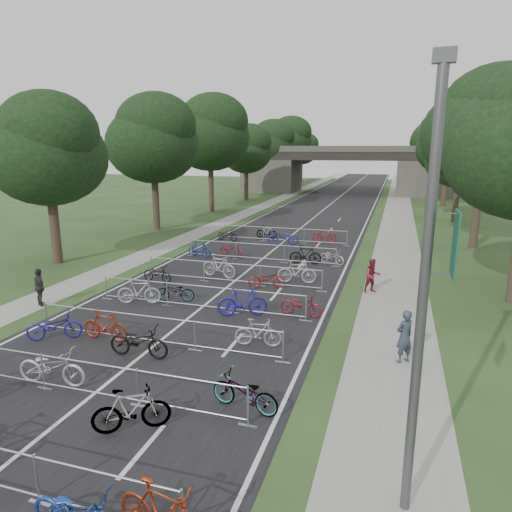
# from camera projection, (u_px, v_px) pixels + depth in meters

# --- Properties ---
(road) EXTENTS (11.00, 140.00, 0.01)m
(road) POSITION_uv_depth(u_px,v_px,m) (330.00, 204.00, 55.77)
(road) COLOR black
(road) RESTS_ON ground
(sidewalk_right) EXTENTS (3.00, 140.00, 0.01)m
(sidewalk_right) POSITION_uv_depth(u_px,v_px,m) (398.00, 207.00, 53.48)
(sidewalk_right) COLOR gray
(sidewalk_right) RESTS_ON ground
(sidewalk_left) EXTENTS (2.00, 140.00, 0.01)m
(sidewalk_left) POSITION_uv_depth(u_px,v_px,m) (271.00, 202.00, 57.93)
(sidewalk_left) COLOR gray
(sidewalk_left) RESTS_ON ground
(lane_markings) EXTENTS (0.12, 140.00, 0.00)m
(lane_markings) POSITION_uv_depth(u_px,v_px,m) (330.00, 205.00, 55.78)
(lane_markings) COLOR silver
(lane_markings) RESTS_ON ground
(overpass_bridge) EXTENTS (31.00, 8.00, 7.05)m
(overpass_bridge) POSITION_uv_depth(u_px,v_px,m) (345.00, 170.00, 68.91)
(overpass_bridge) COLOR #46443F
(overpass_bridge) RESTS_ON ground
(lamppost) EXTENTS (0.61, 0.65, 8.21)m
(lamppost) POSITION_uv_depth(u_px,v_px,m) (425.00, 296.00, 7.77)
(lamppost) COLOR #4C4C51
(lamppost) RESTS_ON ground
(tree_left_0) EXTENTS (6.72, 6.72, 10.25)m
(tree_left_0) POSITION_uv_depth(u_px,v_px,m) (48.00, 152.00, 25.87)
(tree_left_0) COLOR #33261C
(tree_left_0) RESTS_ON ground
(tree_left_1) EXTENTS (7.56, 7.56, 11.53)m
(tree_left_1) POSITION_uv_depth(u_px,v_px,m) (153.00, 141.00, 36.84)
(tree_left_1) COLOR #33261C
(tree_left_1) RESTS_ON ground
(tree_right_1) EXTENTS (8.18, 8.18, 12.47)m
(tree_right_1) POSITION_uv_depth(u_px,v_px,m) (488.00, 130.00, 29.67)
(tree_right_1) COLOR #33261C
(tree_right_1) RESTS_ON ground
(tree_left_2) EXTENTS (8.40, 8.40, 12.81)m
(tree_left_2) POSITION_uv_depth(u_px,v_px,m) (211.00, 135.00, 47.81)
(tree_left_2) COLOR #33261C
(tree_left_2) RESTS_ON ground
(tree_right_2) EXTENTS (6.16, 6.16, 9.39)m
(tree_right_2) POSITION_uv_depth(u_px,v_px,m) (462.00, 157.00, 41.27)
(tree_right_2) COLOR #33261C
(tree_right_2) RESTS_ON ground
(tree_left_3) EXTENTS (6.72, 6.72, 10.25)m
(tree_left_3) POSITION_uv_depth(u_px,v_px,m) (247.00, 150.00, 59.34)
(tree_left_3) COLOR #33261C
(tree_left_3) RESTS_ON ground
(tree_right_3) EXTENTS (7.17, 7.17, 10.93)m
(tree_right_3) POSITION_uv_depth(u_px,v_px,m) (449.00, 146.00, 52.20)
(tree_right_3) COLOR #33261C
(tree_right_3) RESTS_ON ground
(tree_left_4) EXTENTS (7.56, 7.56, 11.53)m
(tree_left_4) POSITION_uv_depth(u_px,v_px,m) (271.00, 144.00, 70.31)
(tree_left_4) COLOR #33261C
(tree_left_4) RESTS_ON ground
(tree_right_4) EXTENTS (8.18, 8.18, 12.47)m
(tree_right_4) POSITION_uv_depth(u_px,v_px,m) (441.00, 139.00, 63.14)
(tree_right_4) COLOR #33261C
(tree_right_4) RESTS_ON ground
(tree_left_5) EXTENTS (8.40, 8.40, 12.81)m
(tree_left_5) POSITION_uv_depth(u_px,v_px,m) (289.00, 140.00, 81.28)
(tree_left_5) COLOR #33261C
(tree_left_5) RESTS_ON ground
(tree_right_5) EXTENTS (6.16, 6.16, 9.39)m
(tree_right_5) POSITION_uv_depth(u_px,v_px,m) (434.00, 153.00, 74.74)
(tree_right_5) COLOR #33261C
(tree_right_5) RESTS_ON ground
(tree_left_6) EXTENTS (6.72, 6.72, 10.25)m
(tree_left_6) POSITION_uv_depth(u_px,v_px,m) (302.00, 149.00, 92.81)
(tree_left_6) COLOR #33261C
(tree_left_6) RESTS_ON ground
(tree_right_6) EXTENTS (7.17, 7.17, 10.93)m
(tree_right_6) POSITION_uv_depth(u_px,v_px,m) (430.00, 147.00, 85.67)
(tree_right_6) COLOR #33261C
(tree_right_6) RESTS_ON ground
(barrier_row_1) EXTENTS (9.70, 0.08, 1.10)m
(barrier_row_1) POSITION_uv_depth(u_px,v_px,m) (89.00, 379.00, 12.51)
(barrier_row_1) COLOR #ADB0B5
(barrier_row_1) RESTS_ON ground
(barrier_row_2) EXTENTS (9.70, 0.08, 1.10)m
(barrier_row_2) POSITION_uv_depth(u_px,v_px,m) (154.00, 331.00, 15.86)
(barrier_row_2) COLOR #ADB0B5
(barrier_row_2) RESTS_ON ground
(barrier_row_3) EXTENTS (9.70, 0.08, 1.10)m
(barrier_row_3) POSITION_uv_depth(u_px,v_px,m) (199.00, 297.00, 19.39)
(barrier_row_3) COLOR #ADB0B5
(barrier_row_3) RESTS_ON ground
(barrier_row_4) EXTENTS (9.70, 0.08, 1.10)m
(barrier_row_4) POSITION_uv_depth(u_px,v_px,m) (232.00, 273.00, 23.11)
(barrier_row_4) COLOR #ADB0B5
(barrier_row_4) RESTS_ON ground
(barrier_row_5) EXTENTS (9.70, 0.08, 1.10)m
(barrier_row_5) POSITION_uv_depth(u_px,v_px,m) (260.00, 252.00, 27.76)
(barrier_row_5) COLOR #ADB0B5
(barrier_row_5) RESTS_ON ground
(barrier_row_6) EXTENTS (9.70, 0.08, 1.10)m
(barrier_row_6) POSITION_uv_depth(u_px,v_px,m) (283.00, 235.00, 33.34)
(barrier_row_6) COLOR #ADB0B5
(barrier_row_6) RESTS_ON ground
(bike_5) EXTENTS (2.18, 0.94, 1.11)m
(bike_5) POSITION_uv_depth(u_px,v_px,m) (52.00, 367.00, 13.19)
(bike_5) COLOR #B1AFB7
(bike_5) RESTS_ON ground
(bike_6) EXTENTS (1.89, 1.45, 1.14)m
(bike_6) POSITION_uv_depth(u_px,v_px,m) (131.00, 410.00, 11.01)
(bike_6) COLOR #ADB0B5
(bike_6) RESTS_ON ground
(bike_7) EXTENTS (2.04, 1.04, 1.02)m
(bike_7) POSITION_uv_depth(u_px,v_px,m) (244.00, 393.00, 11.89)
(bike_7) COLOR #ADB0B5
(bike_7) RESTS_ON ground
(bike_8) EXTENTS (1.98, 1.52, 1.00)m
(bike_8) POSITION_uv_depth(u_px,v_px,m) (54.00, 326.00, 16.36)
(bike_8) COLOR navy
(bike_8) RESTS_ON ground
(bike_9) EXTENTS (1.85, 0.57, 1.11)m
(bike_9) POSITION_uv_depth(u_px,v_px,m) (105.00, 326.00, 16.27)
(bike_9) COLOR maroon
(bike_9) RESTS_ON ground
(bike_10) EXTENTS (2.11, 0.81, 1.09)m
(bike_10) POSITION_uv_depth(u_px,v_px,m) (139.00, 342.00, 14.95)
(bike_10) COLOR black
(bike_10) RESTS_ON ground
(bike_11) EXTENTS (1.71, 0.71, 1.00)m
(bike_11) POSITION_uv_depth(u_px,v_px,m) (258.00, 333.00, 15.77)
(bike_11) COLOR #97979E
(bike_11) RESTS_ON ground
(bike_12) EXTENTS (2.00, 1.08, 1.16)m
(bike_12) POSITION_uv_depth(u_px,v_px,m) (139.00, 291.00, 20.09)
(bike_12) COLOR #A5A5AD
(bike_12) RESTS_ON ground
(bike_13) EXTENTS (1.80, 0.94, 0.90)m
(bike_13) POSITION_uv_depth(u_px,v_px,m) (175.00, 292.00, 20.47)
(bike_13) COLOR #ADB0B5
(bike_13) RESTS_ON ground
(bike_14) EXTENTS (2.12, 1.31, 1.23)m
(bike_14) POSITION_uv_depth(u_px,v_px,m) (242.00, 302.00, 18.63)
(bike_14) COLOR #1E1C9D
(bike_14) RESTS_ON ground
(bike_15) EXTENTS (1.86, 0.85, 0.94)m
(bike_15) POSITION_uv_depth(u_px,v_px,m) (301.00, 305.00, 18.68)
(bike_15) COLOR maroon
(bike_15) RESTS_ON ground
(bike_16) EXTENTS (1.76, 0.83, 0.89)m
(bike_16) POSITION_uv_depth(u_px,v_px,m) (157.00, 274.00, 23.41)
(bike_16) COLOR black
(bike_16) RESTS_ON ground
(bike_17) EXTENTS (2.15, 1.06, 1.25)m
(bike_17) POSITION_uv_depth(u_px,v_px,m) (219.00, 266.00, 24.19)
(bike_17) COLOR #9F9FA6
(bike_17) RESTS_ON ground
(bike_18) EXTENTS (1.92, 1.20, 0.95)m
(bike_18) POSITION_uv_depth(u_px,v_px,m) (267.00, 279.00, 22.37)
(bike_18) COLOR maroon
(bike_18) RESTS_ON ground
(bike_19) EXTENTS (2.06, 0.88, 1.20)m
(bike_19) POSITION_uv_depth(u_px,v_px,m) (297.00, 272.00, 23.17)
(bike_19) COLOR #A5A5AD
(bike_19) RESTS_ON ground
(bike_20) EXTENTS (1.80, 0.89, 1.04)m
(bike_20) POSITION_uv_depth(u_px,v_px,m) (200.00, 249.00, 28.74)
(bike_20) COLOR navy
(bike_20) RESTS_ON ground
(bike_21) EXTENTS (2.03, 1.44, 1.01)m
(bike_21) POSITION_uv_depth(u_px,v_px,m) (232.00, 249.00, 28.92)
(bike_21) COLOR maroon
(bike_21) RESTS_ON ground
(bike_22) EXTENTS (1.92, 0.69, 1.13)m
(bike_22) POSITION_uv_depth(u_px,v_px,m) (305.00, 255.00, 27.02)
(bike_22) COLOR black
(bike_22) RESTS_ON ground
(bike_23) EXTENTS (1.78, 1.28, 0.89)m
(bike_23) POSITION_uv_depth(u_px,v_px,m) (332.00, 257.00, 27.07)
(bike_23) COLOR #B9BAC2
(bike_23) RESTS_ON ground
(bike_24) EXTENTS (1.82, 1.04, 0.91)m
(bike_24) POSITION_uv_depth(u_px,v_px,m) (228.00, 235.00, 33.83)
(bike_24) COLOR black
(bike_24) RESTS_ON ground
(bike_25) EXTENTS (1.65, 0.54, 0.98)m
(bike_25) POSITION_uv_depth(u_px,v_px,m) (267.00, 232.00, 34.73)
(bike_25) COLOR #ADB0B5
(bike_25) RESTS_ON ground
(bike_26) EXTENTS (2.25, 1.21, 1.13)m
(bike_26) POSITION_uv_depth(u_px,v_px,m) (283.00, 237.00, 32.33)
(bike_26) COLOR #1B1C99
(bike_26) RESTS_ON ground
(bike_27) EXTENTS (1.75, 0.50, 1.05)m
(bike_27) POSITION_uv_depth(u_px,v_px,m) (325.00, 236.00, 33.19)
(bike_27) COLOR maroon
(bike_27) RESTS_ON ground
(pedestrian_a) EXTENTS (0.76, 0.74, 1.76)m
(pedestrian_a) POSITION_uv_depth(u_px,v_px,m) (404.00, 337.00, 14.52)
(pedestrian_a) COLOR #2D3644
(pedestrian_a) RESTS_ON ground
(pedestrian_b) EXTENTS (0.99, 0.92, 1.63)m
(pedestrian_b) POSITION_uv_depth(u_px,v_px,m) (373.00, 276.00, 21.65)
(pedestrian_b) COLOR maroon
(pedestrian_b) RESTS_ON ground
(pedestrian_c) EXTENTS (1.06, 0.85, 1.68)m
(pedestrian_c) POSITION_uv_depth(u_px,v_px,m) (40.00, 288.00, 19.76)
(pedestrian_c) COLOR #29292C
(pedestrian_c) RESTS_ON ground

